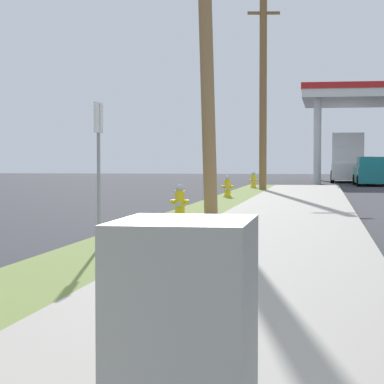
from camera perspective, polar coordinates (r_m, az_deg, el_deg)
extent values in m
cylinder|color=yellow|center=(18.24, -0.86, -1.69)|extent=(0.29, 0.29, 0.06)
cylinder|color=yellow|center=(18.22, -0.86, -0.84)|extent=(0.22, 0.22, 0.60)
sphere|color=#B2B2B7|center=(18.21, -0.86, 0.23)|extent=(0.19, 0.19, 0.19)
cylinder|color=#B2B2B7|center=(18.20, -0.86, 0.48)|extent=(0.06, 0.06, 0.05)
cylinder|color=yellow|center=(18.25, -1.35, -0.69)|extent=(0.10, 0.09, 0.09)
cylinder|color=yellow|center=(18.19, -0.36, -0.69)|extent=(0.10, 0.09, 0.09)
cylinder|color=#B2B2B7|center=(18.05, -0.95, -0.88)|extent=(0.11, 0.12, 0.11)
cylinder|color=yellow|center=(28.36, 2.51, -0.28)|extent=(0.29, 0.29, 0.06)
cylinder|color=yellow|center=(28.35, 2.51, 0.27)|extent=(0.22, 0.22, 0.60)
sphere|color=#B2B2B7|center=(28.34, 2.51, 0.95)|extent=(0.19, 0.19, 0.19)
cylinder|color=#B2B2B7|center=(28.33, 2.51, 1.12)|extent=(0.06, 0.06, 0.05)
cylinder|color=yellow|center=(28.36, 2.19, 0.37)|extent=(0.10, 0.09, 0.09)
cylinder|color=yellow|center=(28.33, 2.83, 0.36)|extent=(0.10, 0.09, 0.09)
cylinder|color=#B2B2B7|center=(28.18, 2.47, 0.25)|extent=(0.11, 0.12, 0.11)
cylinder|color=yellow|center=(37.71, 4.35, 0.35)|extent=(0.29, 0.29, 0.06)
cylinder|color=yellow|center=(37.70, 4.35, 0.76)|extent=(0.22, 0.22, 0.60)
sphere|color=#B2B2B7|center=(37.70, 4.35, 1.27)|extent=(0.19, 0.19, 0.19)
cylinder|color=#B2B2B7|center=(37.69, 4.35, 1.40)|extent=(0.06, 0.06, 0.05)
cylinder|color=yellow|center=(37.72, 4.11, 0.83)|extent=(0.10, 0.09, 0.09)
cylinder|color=yellow|center=(37.69, 4.59, 0.83)|extent=(0.10, 0.09, 0.09)
cylinder|color=#B2B2B7|center=(37.53, 4.33, 0.75)|extent=(0.11, 0.12, 0.11)
cylinder|color=#937047|center=(19.49, 0.95, 12.18)|extent=(0.77, 0.77, 9.28)
cylinder|color=olive|center=(35.48, 5.02, 6.83)|extent=(0.39, 0.37, 8.23)
cube|color=olive|center=(35.93, 5.06, 12.42)|extent=(1.40, 0.32, 0.12)
cube|color=gray|center=(3.15, -0.54, -11.64)|extent=(0.51, 0.66, 1.06)
cylinder|color=gray|center=(11.85, -6.58, 1.10)|extent=(0.05, 0.05, 2.10)
cube|color=white|center=(11.87, -6.59, 5.21)|extent=(0.04, 0.36, 0.44)
cylinder|color=silver|center=(48.25, 8.80, 3.55)|extent=(0.44, 0.44, 5.03)
cylinder|color=silver|center=(56.47, 8.85, 3.36)|extent=(0.44, 0.44, 5.03)
cube|color=white|center=(52.55, 12.03, 6.44)|extent=(7.61, 10.02, 0.50)
cube|color=red|center=(52.59, 12.04, 6.91)|extent=(7.71, 10.12, 0.36)
cube|color=#47474C|center=(48.31, 12.23, 1.49)|extent=(0.70, 1.10, 1.60)
cube|color=#47474C|center=(56.52, 11.79, 1.60)|extent=(0.70, 1.10, 1.60)
cube|color=#197075|center=(45.44, 12.58, 1.18)|extent=(1.92, 4.54, 0.85)
cube|color=#197075|center=(45.20, 12.61, 2.07)|extent=(1.64, 2.06, 0.56)
cylinder|color=black|center=(47.08, 11.37, 0.87)|extent=(0.23, 0.60, 0.60)
cylinder|color=black|center=(43.68, 11.63, 0.77)|extent=(0.23, 0.60, 0.60)
cube|color=white|center=(52.55, 10.89, 1.46)|extent=(2.11, 6.43, 1.00)
cube|color=white|center=(53.32, 10.89, 3.03)|extent=(2.03, 4.00, 1.90)
cube|color=white|center=(50.50, 10.92, 2.51)|extent=(1.87, 2.08, 0.90)
cylinder|color=black|center=(49.93, 12.01, 1.04)|extent=(0.23, 0.76, 0.76)
cylinder|color=black|center=(49.90, 9.83, 1.05)|extent=(0.23, 0.76, 0.76)
cylinder|color=black|center=(55.22, 11.83, 1.15)|extent=(0.23, 0.76, 0.76)
cylinder|color=black|center=(55.20, 9.86, 1.17)|extent=(0.23, 0.76, 0.76)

